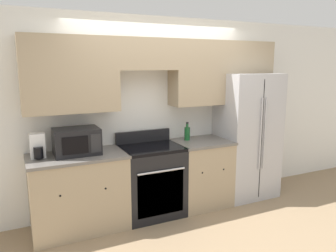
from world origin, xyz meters
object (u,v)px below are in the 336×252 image
(bottle, at_px, (187,133))
(oven_range, at_px, (151,180))
(microwave, at_px, (77,141))
(refrigerator, at_px, (244,135))

(bottle, bearing_deg, oven_range, -168.14)
(oven_range, height_order, microwave, microwave)
(refrigerator, distance_m, bottle, 0.96)
(refrigerator, distance_m, microwave, 2.48)
(oven_range, xyz_separation_m, microwave, (-0.93, 0.04, 0.61))
(refrigerator, bearing_deg, bottle, 177.17)
(refrigerator, bearing_deg, oven_range, -177.10)
(microwave, distance_m, bottle, 1.53)
(oven_range, relative_size, refrigerator, 0.59)
(oven_range, distance_m, microwave, 1.11)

